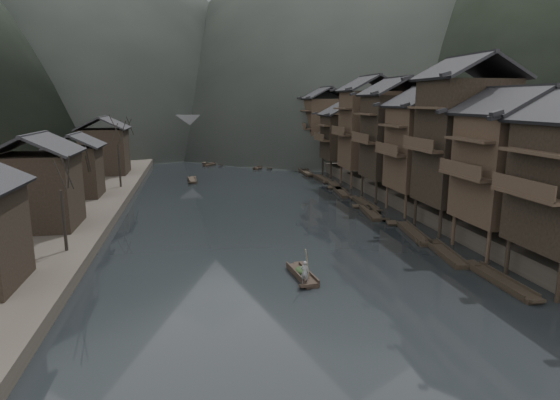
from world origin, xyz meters
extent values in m
plane|color=black|center=(0.00, 0.00, 0.00)|extent=(300.00, 300.00, 0.00)
cube|color=#2D2823|center=(35.00, 40.00, 0.90)|extent=(40.00, 200.00, 1.80)
cube|color=#2D2823|center=(-35.00, 40.00, 0.60)|extent=(40.00, 200.00, 1.20)
cylinder|color=black|center=(14.20, -10.40, 1.30)|extent=(0.30, 0.30, 2.90)
cylinder|color=black|center=(14.20, -5.60, 1.30)|extent=(0.30, 0.30, 2.90)
cylinder|color=black|center=(16.95, -5.60, 1.30)|extent=(0.30, 0.30, 2.90)
cube|color=#31251B|center=(13.30, -8.00, 6.20)|extent=(1.20, 5.70, 0.25)
cylinder|color=#31251B|center=(14.20, -3.40, 1.30)|extent=(0.30, 0.30, 2.90)
cylinder|color=#31251B|center=(14.20, 1.40, 1.30)|extent=(0.30, 0.30, 2.90)
cylinder|color=#31251B|center=(16.95, -3.40, 1.30)|extent=(0.30, 0.30, 2.90)
cylinder|color=#31251B|center=(16.95, 1.40, 1.30)|extent=(0.30, 0.30, 2.90)
cube|color=#31251B|center=(17.30, -1.00, 6.74)|extent=(7.00, 6.00, 8.28)
cube|color=#31251B|center=(13.30, -1.00, 6.33)|extent=(1.20, 5.70, 0.25)
cylinder|color=black|center=(14.20, 3.60, 1.30)|extent=(0.30, 0.30, 2.90)
cylinder|color=black|center=(14.20, 8.40, 1.30)|extent=(0.30, 0.30, 2.90)
cylinder|color=black|center=(16.95, 3.60, 1.30)|extent=(0.30, 0.30, 2.90)
cylinder|color=black|center=(16.95, 8.40, 1.30)|extent=(0.30, 0.30, 2.90)
cube|color=black|center=(17.30, 6.00, 8.20)|extent=(7.00, 6.00, 11.20)
cube|color=#31251B|center=(13.30, 6.00, 7.64)|extent=(1.20, 5.70, 0.25)
cylinder|color=#31251B|center=(14.20, 10.60, 1.30)|extent=(0.30, 0.30, 2.90)
cylinder|color=#31251B|center=(14.20, 15.40, 1.30)|extent=(0.30, 0.30, 2.90)
cylinder|color=#31251B|center=(16.95, 10.60, 1.30)|extent=(0.30, 0.30, 2.90)
cylinder|color=#31251B|center=(16.95, 15.40, 1.30)|extent=(0.30, 0.30, 2.90)
cube|color=#31251B|center=(17.30, 13.00, 6.95)|extent=(7.00, 6.00, 8.70)
cube|color=#31251B|center=(13.30, 13.00, 6.52)|extent=(1.20, 5.70, 0.25)
cylinder|color=black|center=(14.20, 18.60, 1.30)|extent=(0.30, 0.30, 2.90)
cylinder|color=black|center=(14.20, 23.40, 1.30)|extent=(0.30, 0.30, 2.90)
cylinder|color=black|center=(16.95, 18.60, 1.30)|extent=(0.30, 0.30, 2.90)
cylinder|color=black|center=(16.95, 23.40, 1.30)|extent=(0.30, 0.30, 2.90)
cube|color=black|center=(17.30, 21.00, 7.58)|extent=(7.00, 6.00, 9.96)
cube|color=#31251B|center=(13.30, 21.00, 7.08)|extent=(1.20, 5.70, 0.25)
cylinder|color=#31251B|center=(14.20, 27.60, 1.30)|extent=(0.30, 0.30, 2.90)
cylinder|color=#31251B|center=(14.20, 32.40, 1.30)|extent=(0.30, 0.30, 2.90)
cylinder|color=#31251B|center=(16.95, 27.60, 1.30)|extent=(0.30, 0.30, 2.90)
cylinder|color=#31251B|center=(16.95, 32.40, 1.30)|extent=(0.30, 0.30, 2.90)
cube|color=#31251B|center=(17.30, 30.00, 7.92)|extent=(7.00, 6.00, 10.63)
cube|color=#31251B|center=(13.30, 30.00, 7.39)|extent=(1.20, 5.70, 0.25)
cylinder|color=black|center=(14.20, 37.60, 1.30)|extent=(0.30, 0.30, 2.90)
cylinder|color=black|center=(14.20, 42.40, 1.30)|extent=(0.30, 0.30, 2.90)
cylinder|color=black|center=(16.95, 37.60, 1.30)|extent=(0.30, 0.30, 2.90)
cylinder|color=black|center=(16.95, 42.40, 1.30)|extent=(0.30, 0.30, 2.90)
cube|color=black|center=(17.30, 40.00, 6.13)|extent=(7.00, 6.00, 7.05)
cube|color=#31251B|center=(13.30, 40.00, 5.77)|extent=(1.20, 5.70, 0.25)
cylinder|color=#31251B|center=(14.20, 49.60, 1.30)|extent=(0.30, 0.30, 2.90)
cylinder|color=#31251B|center=(14.20, 54.40, 1.30)|extent=(0.30, 0.30, 2.90)
cylinder|color=#31251B|center=(16.95, 49.60, 1.30)|extent=(0.30, 0.30, 2.90)
cylinder|color=#31251B|center=(16.95, 54.40, 1.30)|extent=(0.30, 0.30, 2.90)
cube|color=#31251B|center=(17.30, 52.00, 7.45)|extent=(7.00, 6.00, 9.69)
cube|color=#31251B|center=(13.30, 52.00, 6.96)|extent=(1.20, 5.70, 0.25)
cube|color=black|center=(-20.50, 10.00, 4.45)|extent=(6.00, 6.00, 6.50)
cube|color=black|center=(-20.50, 24.00, 4.10)|extent=(5.00, 5.00, 5.80)
cube|color=black|center=(-20.50, 42.00, 4.60)|extent=(6.50, 6.50, 6.80)
cylinder|color=black|center=(-17.00, 2.55, 3.50)|extent=(0.24, 0.24, 4.61)
cylinder|color=black|center=(-17.00, 14.57, 3.25)|extent=(0.24, 0.24, 4.10)
cylinder|color=black|center=(-17.00, 29.58, 3.97)|extent=(0.24, 0.24, 5.53)
cylinder|color=black|center=(-17.00, 47.81, 3.94)|extent=(0.24, 0.24, 5.48)
cube|color=black|center=(12.72, -7.06, 0.15)|extent=(1.14, 6.80, 0.30)
cube|color=black|center=(12.72, -7.06, 0.33)|extent=(1.19, 6.66, 0.10)
cube|color=black|center=(12.70, -3.80, 0.29)|extent=(0.94, 0.84, 0.35)
cube|color=black|center=(12.73, -10.32, 0.29)|extent=(0.94, 0.84, 0.35)
cube|color=black|center=(12.11, -1.03, 0.15)|extent=(1.97, 6.69, 0.30)
cube|color=black|center=(12.11, -1.03, 0.33)|extent=(2.01, 6.57, 0.10)
cube|color=black|center=(11.69, 2.11, 0.29)|extent=(1.04, 0.93, 0.34)
cube|color=black|center=(12.54, -4.17, 0.29)|extent=(1.04, 0.93, 0.34)
cube|color=black|center=(12.25, 4.80, 0.15)|extent=(2.11, 7.54, 0.30)
cube|color=black|center=(12.25, 4.80, 0.33)|extent=(2.15, 7.40, 0.10)
cube|color=black|center=(11.76, 8.35, 0.29)|extent=(1.05, 1.03, 0.36)
cube|color=black|center=(12.74, 1.26, 0.29)|extent=(1.05, 1.03, 0.36)
cube|color=black|center=(11.28, 13.04, 0.15)|extent=(1.92, 6.46, 0.30)
cube|color=black|center=(11.28, 13.04, 0.33)|extent=(1.96, 6.34, 0.10)
cube|color=black|center=(10.89, 16.08, 0.29)|extent=(1.03, 0.90, 0.34)
cube|color=black|center=(11.68, 10.01, 0.29)|extent=(1.03, 0.90, 0.34)
cube|color=black|center=(12.27, 17.11, 0.15)|extent=(1.41, 7.29, 0.30)
cube|color=black|center=(12.27, 17.11, 0.33)|extent=(1.46, 7.15, 0.10)
cube|color=black|center=(12.12, 20.59, 0.29)|extent=(0.97, 0.93, 0.36)
cube|color=black|center=(12.42, 13.63, 0.29)|extent=(0.97, 0.93, 0.36)
cube|color=black|center=(11.79, 24.77, 0.15)|extent=(1.86, 6.85, 0.30)
cube|color=black|center=(11.79, 24.77, 0.33)|extent=(1.90, 6.72, 0.10)
cube|color=black|center=(11.42, 28.00, 0.29)|extent=(1.02, 0.93, 0.34)
cube|color=black|center=(12.16, 21.55, 0.29)|extent=(1.02, 0.93, 0.34)
cube|color=black|center=(12.32, 29.13, 0.15)|extent=(1.83, 6.65, 0.30)
cube|color=black|center=(12.32, 29.13, 0.33)|extent=(1.87, 6.52, 0.10)
cube|color=black|center=(11.96, 32.26, 0.29)|extent=(1.02, 0.91, 0.34)
cube|color=black|center=(12.67, 26.00, 0.29)|extent=(1.02, 0.91, 0.34)
cube|color=black|center=(12.21, 35.37, 0.15)|extent=(1.29, 6.05, 0.30)
cube|color=black|center=(12.21, 35.37, 0.33)|extent=(1.34, 5.93, 0.10)
cube|color=black|center=(12.30, 38.26, 0.29)|extent=(0.96, 0.77, 0.33)
cube|color=black|center=(12.12, 32.49, 0.29)|extent=(0.96, 0.77, 0.33)
cube|color=black|center=(11.22, 42.51, 0.15)|extent=(1.14, 7.51, 0.30)
cube|color=black|center=(11.22, 42.51, 0.33)|extent=(1.20, 7.36, 0.10)
cube|color=black|center=(11.20, 46.11, 0.29)|extent=(0.94, 0.92, 0.36)
cube|color=black|center=(11.25, 38.91, 0.29)|extent=(0.94, 0.92, 0.36)
cube|color=black|center=(11.45, 47.69, 0.15)|extent=(1.51, 7.62, 0.30)
cube|color=black|center=(11.45, 47.69, 0.33)|extent=(1.55, 7.47, 0.10)
cube|color=black|center=(11.65, 51.32, 0.29)|extent=(0.98, 0.98, 0.36)
cube|color=black|center=(11.26, 44.06, 0.29)|extent=(0.98, 0.98, 0.36)
cube|color=black|center=(11.90, 55.20, 0.15)|extent=(1.17, 6.96, 0.30)
cube|color=black|center=(11.90, 55.20, 0.33)|extent=(1.22, 6.82, 0.10)
cube|color=black|center=(11.93, 58.53, 0.29)|extent=(0.94, 0.86, 0.35)
cube|color=black|center=(11.87, 51.86, 0.29)|extent=(0.94, 0.86, 0.35)
cube|color=black|center=(-7.52, 37.93, 0.15)|extent=(1.40, 4.96, 0.30)
cube|color=black|center=(-7.52, 37.93, 0.33)|extent=(1.44, 4.86, 0.10)
cube|color=black|center=(-7.32, 40.27, 0.29)|extent=(0.90, 0.68, 0.30)
cube|color=black|center=(-7.71, 35.59, 0.29)|extent=(0.90, 0.68, 0.30)
cube|color=black|center=(4.75, 50.03, 0.15)|extent=(3.43, 4.64, 0.30)
cube|color=black|center=(4.75, 50.03, 0.33)|extent=(3.42, 4.59, 0.10)
cube|color=black|center=(3.50, 52.00, 0.29)|extent=(1.04, 0.97, 0.30)
cube|color=black|center=(5.99, 48.06, 0.29)|extent=(1.04, 0.97, 0.30)
cube|color=black|center=(-3.72, 55.86, 0.15)|extent=(3.80, 4.43, 0.30)
cube|color=black|center=(-3.72, 55.86, 0.33)|extent=(3.78, 4.39, 0.10)
cube|color=black|center=(-5.17, 57.69, 0.29)|extent=(1.04, 1.00, 0.30)
cube|color=black|center=(-2.27, 54.03, 0.29)|extent=(1.04, 1.00, 0.30)
cube|color=black|center=(-0.42, 67.66, 0.15)|extent=(3.50, 4.23, 0.30)
cube|color=black|center=(-0.42, 67.66, 0.33)|extent=(3.48, 4.19, 0.10)
cube|color=black|center=(0.87, 69.41, 0.29)|extent=(1.02, 0.96, 0.29)
cube|color=black|center=(-1.71, 65.92, 0.29)|extent=(1.02, 0.96, 0.29)
cube|color=#4C4C4F|center=(0.00, 72.00, 7.20)|extent=(40.00, 6.00, 1.60)
cube|color=#4C4C4F|center=(0.00, 69.30, 8.50)|extent=(40.00, 0.50, 1.00)
cube|color=#4C4C4F|center=(0.00, 74.70, 8.50)|extent=(40.00, 0.50, 1.00)
cube|color=#4C4C4F|center=(-14.00, 72.00, 3.20)|extent=(3.20, 6.00, 6.40)
cube|color=#4C4C4F|center=(-4.50, 72.00, 3.20)|extent=(3.20, 6.00, 6.40)
cube|color=#4C4C4F|center=(4.50, 72.00, 3.20)|extent=(3.20, 6.00, 6.40)
cube|color=#4C4C4F|center=(14.00, 72.00, 3.20)|extent=(3.20, 6.00, 6.40)
cone|color=gray|center=(0.00, 210.00, 57.14)|extent=(320.00, 320.00, 114.27)
cube|color=black|center=(-0.05, -3.61, 0.15)|extent=(1.41, 4.28, 0.30)
cube|color=black|center=(-0.05, -3.61, 0.33)|extent=(1.45, 4.21, 0.10)
cube|color=black|center=(0.19, -1.60, 0.29)|extent=(0.83, 0.62, 0.28)
cube|color=black|center=(-0.29, -5.61, 0.29)|extent=(0.83, 0.62, 0.28)
ellipsoid|color=black|center=(-0.02, -3.40, 0.73)|extent=(1.01, 1.32, 0.60)
imported|color=slate|center=(-0.24, -5.19, 1.20)|extent=(0.67, 0.62, 1.55)
cylinder|color=#8C7A51|center=(-0.04, -5.19, 3.63)|extent=(0.99, 2.44, 3.30)
camera|label=1|loc=(-7.08, -33.30, 11.94)|focal=30.00mm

